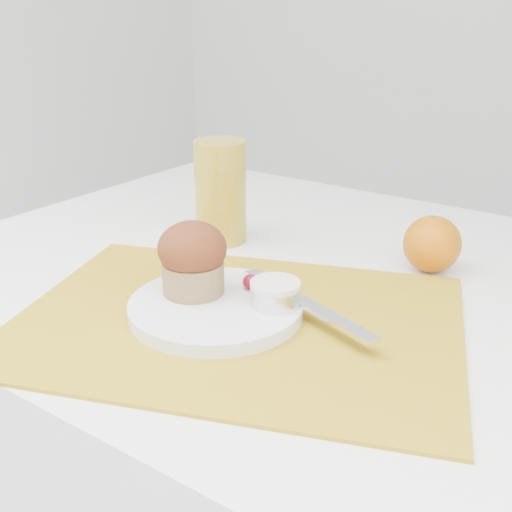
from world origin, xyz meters
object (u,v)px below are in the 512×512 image
Objects in this scene: orange at (432,244)px; juice_glass at (221,192)px; muffin at (193,258)px; plate at (216,308)px.

juice_glass is (-0.30, -0.07, 0.04)m from orange.
juice_glass reaches higher than orange.
muffin is at bearing -125.14° from orange.
plate is 0.26m from juice_glass.
plate is 0.31m from orange.
orange is at bearing 61.14° from plate.
plate is at bearing -53.44° from juice_glass.
plate is at bearing -118.86° from orange.
muffin reaches higher than plate.
plate is 1.32× the size of juice_glass.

